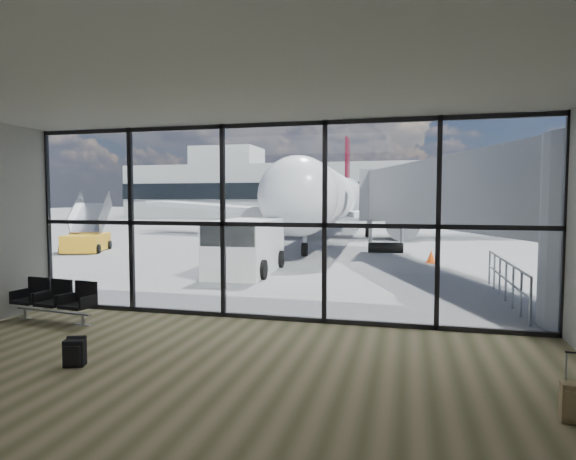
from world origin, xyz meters
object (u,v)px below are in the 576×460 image
at_px(airliner, 333,198).
at_px(service_van, 245,246).
at_px(backpack, 74,353).
at_px(suitcase, 575,403).
at_px(mobile_stairs, 87,240).
at_px(seating_row, 57,298).
at_px(belt_loader, 268,227).

relative_size(airliner, service_van, 7.76).
relative_size(backpack, suitcase, 0.56).
bearing_deg(backpack, airliner, 72.40).
distance_m(suitcase, mobile_stairs, 24.42).
bearing_deg(seating_row, airliner, 92.48).
height_order(airliner, belt_loader, airliner).
relative_size(backpack, mobile_stairs, 0.12).
distance_m(backpack, airliner, 30.16).
xyz_separation_m(suitcase, belt_loader, (-12.23, 28.14, 0.41)).
bearing_deg(suitcase, belt_loader, 117.72).
distance_m(seating_row, service_van, 8.06).
bearing_deg(seating_row, service_van, 83.84).
distance_m(airliner, service_van, 19.77).
height_order(backpack, service_van, service_van).
distance_m(seating_row, suitcase, 10.18).
xyz_separation_m(backpack, suitcase, (7.36, -0.25, 0.02)).
bearing_deg(seating_row, belt_loader, 102.47).
distance_m(service_van, belt_loader, 18.04).
xyz_separation_m(seating_row, service_van, (1.83, 7.84, 0.51)).
bearing_deg(suitcase, service_van, 131.11).
relative_size(seating_row, airliner, 0.06).
distance_m(belt_loader, mobile_stairs, 13.95).
distance_m(suitcase, service_van, 13.29).
relative_size(service_van, belt_loader, 1.03).
bearing_deg(seating_row, mobile_stairs, 131.31).
xyz_separation_m(seating_row, backpack, (2.43, -2.53, -0.28)).
xyz_separation_m(service_van, belt_loader, (-4.27, 17.53, -0.35)).
bearing_deg(mobile_stairs, seating_row, -75.86).
xyz_separation_m(suitcase, mobile_stairs, (-18.66, 15.76, 0.35)).
xyz_separation_m(airliner, belt_loader, (-4.60, -2.15, -2.19)).
bearing_deg(backpack, suitcase, -20.03).
height_order(seating_row, suitcase, seating_row).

